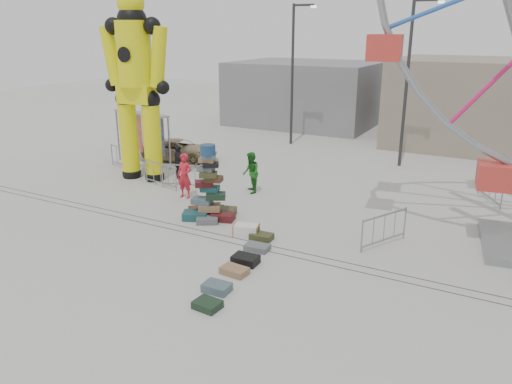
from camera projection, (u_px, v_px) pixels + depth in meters
The scene contains 26 objects.
ground at pixel (209, 247), 15.97m from camera, with size 90.00×90.00×0.00m, color #9E9E99.
track_line_near at pixel (219, 240), 16.47m from camera, with size 40.00×0.04×0.01m, color #47443F.
track_line_far at pixel (225, 236), 16.80m from camera, with size 40.00×0.04×0.01m, color #47443F.
building_right at pixel (501, 104), 28.74m from camera, with size 12.00×8.00×5.00m, color gray.
building_left at pixel (306, 93), 36.38m from camera, with size 10.00×8.00×4.40m, color gray.
lamp_post_right at pixel (409, 76), 24.04m from camera, with size 1.41×0.25×8.00m.
lamp_post_left at pixel (294, 68), 28.87m from camera, with size 1.41×0.25×8.00m.
suitcase_tower at pixel (209, 198), 18.22m from camera, with size 2.11×1.84×2.76m.
crash_test_dummy at pixel (136, 80), 21.87m from camera, with size 3.40×1.49×8.52m.
banner_scaffold at pixel (142, 126), 25.09m from camera, with size 3.73×1.37×2.67m.
steamer_trunk at pixel (246, 230), 16.76m from camera, with size 0.85×0.49×0.40m, color silver.
row_case_0 at pixel (262, 237), 16.49m from camera, with size 0.74×0.48×0.21m, color #3D4221.
row_case_1 at pixel (257, 247), 15.71m from camera, with size 0.76×0.49×0.18m, color slate.
row_case_2 at pixel (245, 260), 14.79m from camera, with size 0.76×0.55×0.26m, color black.
row_case_3 at pixel (234, 271), 14.17m from camera, with size 0.77×0.50×0.20m, color #98714D.
row_case_4 at pixel (217, 287), 13.23m from camera, with size 0.72×0.51×0.23m, color #4D646E.
row_case_5 at pixel (207, 305), 12.44m from camera, with size 0.66×0.52×0.20m, color #1B3120.
barricade_dummy_a at pixel (122, 158), 24.76m from camera, with size 2.00×0.10×1.10m, color gray, non-canonical shape.
barricade_dummy_b at pixel (161, 175), 21.88m from camera, with size 2.00×0.10×1.10m, color gray, non-canonical shape.
barricade_dummy_c at pixel (184, 176), 21.66m from camera, with size 2.00×0.10×1.10m, color gray, non-canonical shape.
barricade_wheel_front at pixel (384, 229), 15.91m from camera, with size 2.00×0.10×1.10m, color gray, non-canonical shape.
barricade_wheel_back at pixel (490, 188), 20.01m from camera, with size 2.00×0.10×1.10m, color gray, non-canonical shape.
pedestrian_red at pixel (185, 176), 20.34m from camera, with size 0.68×0.45×1.87m, color red.
pedestrian_green at pixel (251, 173), 21.00m from camera, with size 0.85×0.66×1.75m, color #1A6619.
pedestrian_black at pixel (178, 162), 22.91m from camera, with size 0.94×0.39×1.61m, color black.
parked_suv at pixel (180, 150), 26.34m from camera, with size 1.83×3.97×1.10m, color tan.
Camera 1 is at (8.29, -12.15, 6.64)m, focal length 35.00 mm.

